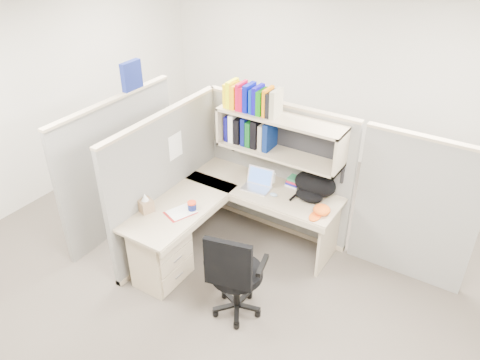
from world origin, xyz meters
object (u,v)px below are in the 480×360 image
Objects in this scene: desk at (189,237)px; snack_canister at (192,206)px; laptop at (256,180)px; task_chair at (235,287)px; backpack at (313,186)px.

snack_canister is at bearing 96.90° from desk.
laptop is 1.25m from task_chair.
snack_canister is 0.96m from task_chair.
task_chair reaches higher than snack_canister.
laptop is (0.35, 0.80, 0.40)m from desk.
snack_canister is (-0.95, -0.87, -0.09)m from backpack.
task_chair reaches higher than desk.
task_chair is (-0.17, -1.26, -0.50)m from backpack.
backpack is 1.29m from snack_canister.
task_chair is (0.42, -1.09, -0.47)m from laptop.
backpack is (0.94, 0.97, 0.43)m from desk.
laptop is 0.62m from backpack.
backpack is 0.44× the size of task_chair.
laptop is 0.29× the size of task_chair.
snack_canister is (-0.36, -0.70, -0.06)m from laptop.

